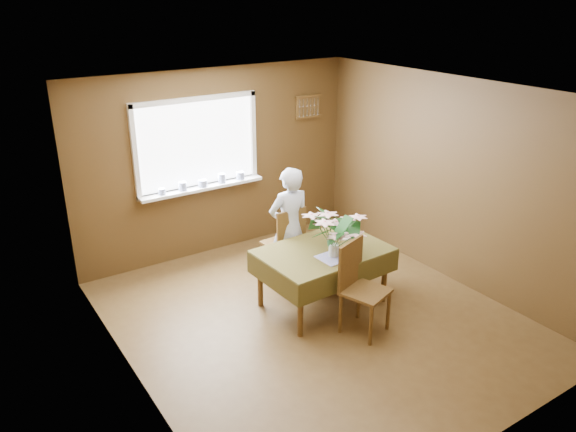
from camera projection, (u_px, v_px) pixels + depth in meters
floor at (315, 319)px, 6.26m from camera, size 4.50×4.50×0.00m
ceiling at (320, 93)px, 5.31m from camera, size 4.50×4.50×0.00m
wall_back at (218, 162)px, 7.52m from camera, size 4.00×0.00×4.00m
wall_front at (502, 312)px, 4.05m from camera, size 4.00×0.00×4.00m
wall_left at (128, 263)px, 4.76m from camera, size 0.00×4.50×4.50m
wall_right at (450, 181)px, 6.81m from camera, size 0.00×4.50×4.50m
window_assembly at (200, 159)px, 7.29m from camera, size 1.72×0.20×1.22m
spoon_rack at (308, 107)px, 8.01m from camera, size 0.44×0.05×0.33m
dining_table at (323, 256)px, 6.33m from camera, size 1.47×1.03×0.70m
chair_far at (286, 241)px, 6.90m from camera, size 0.43×0.43×0.98m
chair_near at (359, 284)px, 5.88m from camera, size 0.55×0.55×1.00m
seated_woman at (289, 227)px, 6.78m from camera, size 0.57×0.40×1.49m
flower_bouquet at (334, 230)px, 6.04m from camera, size 0.56×0.56×0.48m
side_plate at (343, 236)px, 6.63m from camera, size 0.28×0.28×0.01m
table_knife at (348, 250)px, 6.26m from camera, size 0.11×0.23×0.00m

